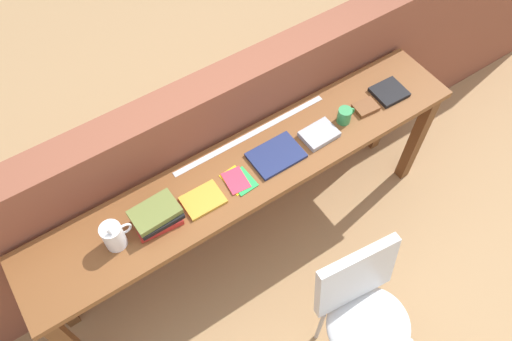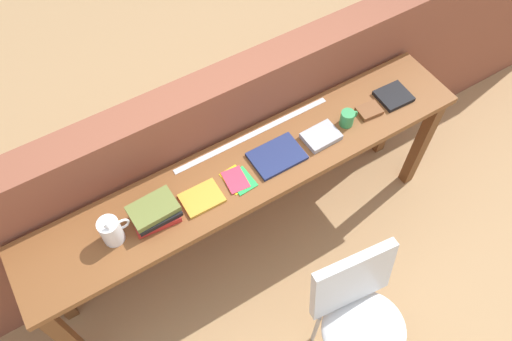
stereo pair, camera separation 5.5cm
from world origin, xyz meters
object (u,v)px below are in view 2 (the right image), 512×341
Objects in this scene: chair_white_moulded at (359,313)px; pamphlet_pile_colourful at (238,180)px; book_repair_rightmost at (394,96)px; pitcher_white at (111,231)px; magazine_cycling at (202,198)px; book_stack_leftmost at (155,213)px; book_open_centre at (277,156)px; leather_journal_brown at (369,111)px; mug at (348,118)px.

chair_white_moulded is 5.03× the size of pamphlet_pile_colourful.
book_repair_rightmost reaches higher than chair_white_moulded.
magazine_cycling is at bearing -3.21° from pitcher_white.
pamphlet_pile_colourful is (0.44, -0.02, -0.05)m from book_stack_leftmost.
leather_journal_brown is (0.61, -0.01, 0.00)m from book_open_centre.
magazine_cycling is (0.45, -0.03, -0.07)m from pitcher_white.
pitcher_white reaches higher than book_repair_rightmost.
chair_white_moulded is at bearing -74.25° from pamphlet_pile_colourful.
book_repair_rightmost is at bearing -0.08° from book_stack_leftmost.
pamphlet_pile_colourful is at bearing -176.57° from book_repair_rightmost.
magazine_cycling is at bearing -176.67° from book_repair_rightmost.
mug is 0.35m from book_repair_rightmost.
magazine_cycling is 1.10× the size of book_repair_rightmost.
leather_journal_brown is at bearing -0.64° from pitcher_white.
mug is at bearing -1.48° from book_open_centre.
book_open_centre is (0.25, 0.02, 0.00)m from pamphlet_pile_colourful.
pitcher_white is 0.91m from book_open_centre.
chair_white_moulded is 0.91m from pamphlet_pile_colourful.
pitcher_white is 1.67× the size of mug.
pamphlet_pile_colourful is 0.85m from leather_journal_brown.
mug reaches higher than magazine_cycling.
book_stack_leftmost is 1.80× the size of leather_journal_brown.
book_stack_leftmost is 1.29× the size of book_repair_rightmost.
pamphlet_pile_colourful is at bearing -2.71° from book_stack_leftmost.
magazine_cycling is 1.12× the size of pamphlet_pile_colourful.
mug reaches higher than leather_journal_brown.
book_stack_leftmost reaches higher than chair_white_moulded.
book_repair_rightmost is (0.19, 0.01, -0.00)m from leather_journal_brown.
chair_white_moulded is 1.21m from book_repair_rightmost.
book_repair_rightmost reaches higher than pamphlet_pile_colourful.
leather_journal_brown is at bearing -173.84° from book_repair_rightmost.
magazine_cycling is at bearing -177.73° from book_open_centre.
book_open_centre is 2.48× the size of mug.
pamphlet_pile_colourful is at bearing -176.08° from book_open_centre.
book_stack_leftmost is at bearing 179.55° from book_open_centre.
pamphlet_pile_colourful is 0.70m from mug.
pitcher_white is 1.02× the size of book_repair_rightmost.
pitcher_white is at bearing 179.45° from book_open_centre.
chair_white_moulded is 8.10× the size of mug.
pamphlet_pile_colourful is at bearing 105.75° from chair_white_moulded.
book_repair_rightmost is at bearing -0.15° from pitcher_white.
mug is at bearing 1.27° from magazine_cycling.
book_open_centre is 2.10× the size of leather_journal_brown.
mug is at bearing -175.43° from leather_journal_brown.
pitcher_white is 0.46m from magazine_cycling.
magazine_cycling is 1.81× the size of mug.
pitcher_white is 0.66m from pamphlet_pile_colourful.
pitcher_white reaches higher than chair_white_moulded.
leather_journal_brown is at bearing 1.13° from magazine_cycling.
chair_white_moulded is 3.26× the size of book_open_centre.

